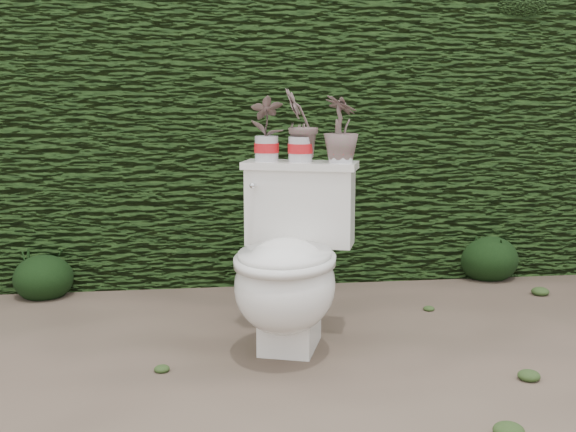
{
  "coord_description": "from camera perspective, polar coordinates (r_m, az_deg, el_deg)",
  "views": [
    {
      "loc": [
        -0.46,
        -2.82,
        1.08
      ],
      "look_at": [
        -0.06,
        0.21,
        0.55
      ],
      "focal_mm": 45.0,
      "sensor_mm": 36.0,
      "label": 1
    }
  ],
  "objects": [
    {
      "name": "liriope_clump_2",
      "position": [
        4.02,
        -0.34,
        -3.42
      ],
      "size": [
        0.4,
        0.4,
        0.32
      ],
      "primitive_type": "ellipsoid",
      "color": "black",
      "rests_on": "ground"
    },
    {
      "name": "potted_plant_right",
      "position": [
        3.14,
        4.2,
        6.72
      ],
      "size": [
        0.21,
        0.21,
        0.27
      ],
      "primitive_type": "imported",
      "rotation": [
        0.0,
        0.0,
        2.07
      ],
      "color": "#226E2F",
      "rests_on": "toilet"
    },
    {
      "name": "toilet",
      "position": [
        3.01,
        0.09,
        -4.1
      ],
      "size": [
        0.65,
        0.79,
        0.78
      ],
      "rotation": [
        0.0,
        0.0,
        -0.33
      ],
      "color": "white",
      "rests_on": "ground"
    },
    {
      "name": "house_wall",
      "position": [
        8.93,
        -0.59,
        15.72
      ],
      "size": [
        8.0,
        3.5,
        4.0
      ],
      "primitive_type": "cube",
      "color": "silver",
      "rests_on": "ground"
    },
    {
      "name": "potted_plant_center",
      "position": [
        3.16,
        0.99,
        7.05
      ],
      "size": [
        0.21,
        0.21,
        0.3
      ],
      "primitive_type": "imported",
      "rotation": [
        0.0,
        0.0,
        3.83
      ],
      "color": "#226E2F",
      "rests_on": "toilet"
    },
    {
      "name": "hedge",
      "position": [
        4.45,
        -1.5,
        6.21
      ],
      "size": [
        8.0,
        1.0,
        1.6
      ],
      "primitive_type": "cube",
      "color": "#233F15",
      "rests_on": "ground"
    },
    {
      "name": "liriope_clump_1",
      "position": [
        4.07,
        -18.79,
        -4.28
      ],
      "size": [
        0.31,
        0.31,
        0.25
      ],
      "primitive_type": "ellipsoid",
      "color": "black",
      "rests_on": "ground"
    },
    {
      "name": "liriope_clump_3",
      "position": [
        4.39,
        15.52,
        -2.9
      ],
      "size": [
        0.35,
        0.35,
        0.28
      ],
      "primitive_type": "ellipsoid",
      "color": "black",
      "rests_on": "ground"
    },
    {
      "name": "ground",
      "position": [
        3.06,
        1.73,
        -10.88
      ],
      "size": [
        60.0,
        60.0,
        0.0
      ],
      "primitive_type": "plane",
      "color": "#746150",
      "rests_on": "ground"
    },
    {
      "name": "potted_plant_left",
      "position": [
        3.2,
        -1.71,
        6.81
      ],
      "size": [
        0.15,
        0.11,
        0.27
      ],
      "primitive_type": "imported",
      "rotation": [
        0.0,
        0.0,
        3.25
      ],
      "color": "#226E2F",
      "rests_on": "toilet"
    }
  ]
}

